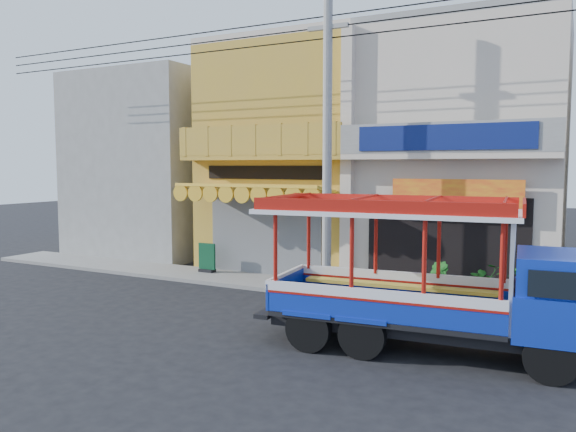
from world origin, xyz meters
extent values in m
plane|color=black|center=(0.00, 0.00, 0.00)|extent=(90.00, 90.00, 0.00)
cube|color=slate|center=(0.00, 4.00, 0.06)|extent=(30.00, 2.00, 0.12)
cube|color=gold|center=(-4.00, 8.00, 4.00)|extent=(6.00, 6.00, 8.00)
cube|color=#595B5E|center=(-4.00, 4.98, 1.40)|extent=(4.20, 0.10, 2.60)
cube|color=orange|center=(-4.00, 4.25, 3.05)|extent=(5.20, 1.50, 0.31)
cube|color=gold|center=(-4.00, 4.65, 4.05)|extent=(6.00, 0.70, 0.18)
cube|color=gold|center=(-4.00, 4.35, 4.60)|extent=(6.00, 0.12, 0.95)
cube|color=black|center=(-4.00, 4.97, 3.55)|extent=(4.50, 0.04, 0.45)
cube|color=beige|center=(-4.00, 8.00, 8.12)|extent=(6.00, 6.00, 0.24)
cube|color=beige|center=(2.00, 8.00, 4.00)|extent=(6.00, 6.00, 8.00)
cube|color=black|center=(2.00, 4.98, 1.50)|extent=(4.60, 0.12, 2.80)
cube|color=yellow|center=(2.30, 4.70, 2.90)|extent=(3.60, 0.05, 1.00)
cube|color=beige|center=(2.00, 4.65, 4.05)|extent=(6.00, 0.70, 0.18)
cube|color=gray|center=(2.00, 4.35, 4.55)|extent=(6.00, 0.12, 0.85)
cube|color=navy|center=(2.00, 4.28, 4.55)|extent=(4.80, 0.06, 0.70)
cube|color=gray|center=(2.00, 8.00, 8.12)|extent=(6.00, 6.00, 0.24)
cube|color=beige|center=(-1.00, 4.85, 4.00)|extent=(0.35, 0.30, 8.00)
cube|color=gray|center=(-11.00, 8.00, 3.80)|extent=(6.00, 6.00, 7.60)
cylinder|color=gray|center=(-1.00, 3.30, 4.50)|extent=(0.26, 0.26, 9.00)
cube|color=gray|center=(-1.00, 3.30, 7.60)|extent=(1.20, 0.12, 0.12)
cylinder|color=black|center=(0.00, 3.30, 7.30)|extent=(28.00, 0.04, 0.04)
cylinder|color=black|center=(0.00, 3.30, 7.60)|extent=(28.00, 0.04, 0.04)
cylinder|color=black|center=(0.00, 3.30, 7.90)|extent=(28.00, 0.04, 0.04)
cylinder|color=black|center=(5.05, -0.90, 0.47)|extent=(0.95, 0.34, 0.93)
cylinder|color=black|center=(4.90, 0.86, 0.47)|extent=(0.95, 0.34, 0.93)
cylinder|color=black|center=(1.71, -1.18, 0.47)|extent=(0.95, 0.34, 0.93)
cylinder|color=black|center=(1.56, 0.58, 0.47)|extent=(0.95, 0.34, 0.93)
cylinder|color=black|center=(0.59, -1.27, 0.47)|extent=(0.95, 0.34, 0.93)
cylinder|color=black|center=(0.45, 0.49, 0.47)|extent=(0.95, 0.34, 0.93)
cube|color=black|center=(2.75, -0.20, 0.56)|extent=(6.36, 2.05, 0.26)
cube|color=#1232C2|center=(5.16, 0.00, 1.07)|extent=(1.84, 2.18, 0.84)
cube|color=#1232C2|center=(5.02, -0.01, 1.81)|extent=(1.46, 1.99, 0.70)
cube|color=black|center=(1.98, -0.27, 0.74)|extent=(4.76, 2.42, 0.11)
cube|color=#1232C2|center=(2.06, -1.25, 1.07)|extent=(4.60, 0.46, 0.56)
cube|color=white|center=(2.06, -1.25, 1.32)|extent=(4.60, 0.47, 0.20)
cube|color=#1232C2|center=(1.90, 0.71, 1.07)|extent=(4.60, 0.46, 0.56)
cube|color=white|center=(1.90, 0.71, 1.32)|extent=(4.60, 0.47, 0.20)
cylinder|color=#AA160D|center=(-0.09, -1.41, 2.09)|extent=(0.09, 0.09, 1.49)
cylinder|color=#AA160D|center=(-0.26, 0.52, 2.09)|extent=(0.09, 0.09, 1.49)
cube|color=white|center=(4.30, -0.08, 1.79)|extent=(0.23, 1.88, 2.09)
cube|color=white|center=(1.89, -0.28, 2.84)|extent=(5.34, 2.70, 0.09)
cube|color=#AA160D|center=(1.89, -0.28, 3.01)|extent=(5.14, 2.59, 0.24)
cube|color=black|center=(-5.93, 4.33, 0.17)|extent=(0.55, 0.30, 0.10)
cube|color=#0B3E21|center=(-5.93, 4.33, 0.67)|extent=(0.65, 0.08, 0.90)
imported|color=#175119|center=(3.27, 4.10, 0.68)|extent=(1.30, 1.24, 1.11)
imported|color=#175119|center=(2.14, 3.41, 0.69)|extent=(0.77, 0.80, 1.14)
imported|color=#175119|center=(4.02, 4.25, 0.65)|extent=(0.75, 0.75, 1.06)
camera|label=1|loc=(5.35, -11.35, 3.76)|focal=35.00mm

